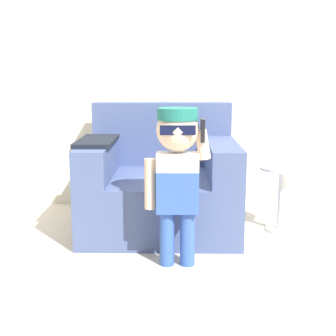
# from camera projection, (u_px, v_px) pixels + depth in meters

# --- Properties ---
(ground_plane) EXTENTS (10.00, 10.00, 0.00)m
(ground_plane) POSITION_uv_depth(u_px,v_px,m) (143.00, 227.00, 3.51)
(ground_plane) COLOR beige
(wall_back) EXTENTS (10.00, 0.05, 2.60)m
(wall_back) POSITION_uv_depth(u_px,v_px,m) (147.00, 53.00, 3.90)
(wall_back) COLOR beige
(wall_back) RESTS_ON ground_plane
(armchair) EXTENTS (1.12, 1.01, 0.91)m
(armchair) POSITION_uv_depth(u_px,v_px,m) (160.00, 184.00, 3.48)
(armchair) COLOR #475684
(armchair) RESTS_ON ground_plane
(person_child) EXTENTS (0.38, 0.29, 0.94)m
(person_child) POSITION_uv_depth(u_px,v_px,m) (177.00, 162.00, 2.69)
(person_child) COLOR #3356AD
(person_child) RESTS_ON ground_plane
(side_table) EXTENTS (0.33, 0.33, 0.48)m
(side_table) POSITION_uv_depth(u_px,v_px,m) (282.00, 193.00, 3.37)
(side_table) COLOR white
(side_table) RESTS_ON ground_plane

